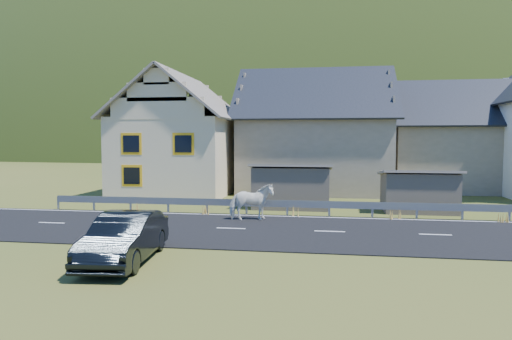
# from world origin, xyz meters

# --- Properties ---
(ground) EXTENTS (160.00, 160.00, 0.00)m
(ground) POSITION_xyz_m (0.00, 0.00, 0.00)
(ground) COLOR #374919
(ground) RESTS_ON ground
(road) EXTENTS (60.00, 7.00, 0.04)m
(road) POSITION_xyz_m (0.00, 0.00, 0.02)
(road) COLOR black
(road) RESTS_ON ground
(lane_markings) EXTENTS (60.00, 6.60, 0.01)m
(lane_markings) POSITION_xyz_m (0.00, 0.00, 0.04)
(lane_markings) COLOR silver
(lane_markings) RESTS_ON road
(guardrail) EXTENTS (28.10, 0.09, 0.75)m
(guardrail) POSITION_xyz_m (-0.00, 3.68, 0.56)
(guardrail) COLOR #93969B
(guardrail) RESTS_ON ground
(shed_left) EXTENTS (4.30, 3.30, 2.40)m
(shed_left) POSITION_xyz_m (-2.00, 6.50, 1.10)
(shed_left) COLOR #6B5C50
(shed_left) RESTS_ON ground
(shed_right) EXTENTS (3.80, 2.90, 2.20)m
(shed_right) POSITION_xyz_m (4.50, 6.00, 1.00)
(shed_right) COLOR #6B5C50
(shed_right) RESTS_ON ground
(house_cream) EXTENTS (7.80, 9.80, 8.30)m
(house_cream) POSITION_xyz_m (-10.00, 12.00, 4.36)
(house_cream) COLOR beige
(house_cream) RESTS_ON ground
(house_stone_a) EXTENTS (10.80, 9.80, 8.90)m
(house_stone_a) POSITION_xyz_m (-1.00, 15.00, 4.63)
(house_stone_a) COLOR gray
(house_stone_a) RESTS_ON ground
(house_stone_b) EXTENTS (9.80, 8.80, 8.10)m
(house_stone_b) POSITION_xyz_m (9.00, 17.00, 4.24)
(house_stone_b) COLOR gray
(house_stone_b) RESTS_ON ground
(mountain) EXTENTS (440.00, 280.00, 260.00)m
(mountain) POSITION_xyz_m (5.00, 180.00, -20.00)
(mountain) COLOR #273814
(mountain) RESTS_ON ground
(conifer_patch) EXTENTS (76.00, 50.00, 28.00)m
(conifer_patch) POSITION_xyz_m (-55.00, 110.00, 6.00)
(conifer_patch) COLOR black
(conifer_patch) RESTS_ON ground
(horse) EXTENTS (1.36, 2.12, 1.66)m
(horse) POSITION_xyz_m (-3.49, 2.04, 0.87)
(horse) COLOR white
(horse) RESTS_ON road
(car) EXTENTS (1.98, 4.59, 1.47)m
(car) POSITION_xyz_m (-6.15, -5.29, 0.74)
(car) COLOR black
(car) RESTS_ON ground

